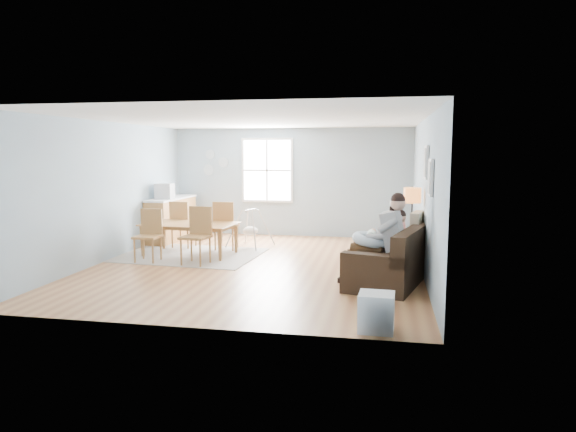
% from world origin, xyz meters
% --- Properties ---
extents(room, '(8.40, 9.40, 3.90)m').
position_xyz_m(room, '(0.00, 0.00, 2.42)').
color(room, '#A06038').
extents(window, '(1.32, 0.08, 1.62)m').
position_xyz_m(window, '(-0.60, 3.46, 1.65)').
color(window, silver).
rests_on(window, room).
extents(pictures, '(0.05, 1.34, 0.74)m').
position_xyz_m(pictures, '(2.97, -1.05, 1.85)').
color(pictures, silver).
rests_on(pictures, room).
extents(wall_plates, '(0.67, 0.02, 0.66)m').
position_xyz_m(wall_plates, '(-2.00, 3.47, 1.83)').
color(wall_plates, '#8E9FAA').
rests_on(wall_plates, room).
extents(sofa, '(1.53, 2.44, 0.92)m').
position_xyz_m(sofa, '(2.51, -0.71, 0.32)').
color(sofa, black).
rests_on(sofa, room).
extents(green_throw, '(1.27, 1.19, 0.04)m').
position_xyz_m(green_throw, '(2.63, 0.04, 0.58)').
color(green_throw, '#12511D').
rests_on(green_throw, sofa).
extents(beige_pillow, '(0.27, 0.56, 0.54)m').
position_xyz_m(beige_pillow, '(2.88, -0.20, 0.83)').
color(beige_pillow, tan).
rests_on(beige_pillow, sofa).
extents(father, '(1.09, 0.58, 1.49)m').
position_xyz_m(father, '(2.29, -0.99, 0.79)').
color(father, '#99999C').
rests_on(father, sofa).
extents(nursing_pillow, '(0.79, 0.78, 0.25)m').
position_xyz_m(nursing_pillow, '(2.13, -0.94, 0.72)').
color(nursing_pillow, '#A7BAD1').
rests_on(nursing_pillow, father).
extents(infant, '(0.15, 0.40, 0.15)m').
position_xyz_m(infant, '(2.13, -0.90, 0.80)').
color(infant, silver).
rests_on(infant, nursing_pillow).
extents(toddler, '(0.63, 0.46, 0.94)m').
position_xyz_m(toddler, '(2.49, -0.49, 0.78)').
color(toddler, white).
rests_on(toddler, sofa).
extents(floor_lamp, '(0.30, 0.30, 1.49)m').
position_xyz_m(floor_lamp, '(2.80, 0.02, 1.24)').
color(floor_lamp, black).
rests_on(floor_lamp, room).
extents(storage_cube, '(0.43, 0.39, 0.46)m').
position_xyz_m(storage_cube, '(2.24, -3.20, 0.23)').
color(storage_cube, silver).
rests_on(storage_cube, room).
extents(rug, '(2.94, 2.32, 0.01)m').
position_xyz_m(rug, '(-1.60, 0.64, 0.01)').
color(rug, gray).
rests_on(rug, room).
extents(dining_table, '(1.96, 1.20, 0.66)m').
position_xyz_m(dining_table, '(-1.60, 0.64, 0.33)').
color(dining_table, brown).
rests_on(dining_table, rug).
extents(chair_sw, '(0.46, 0.46, 1.01)m').
position_xyz_m(chair_sw, '(-2.16, -0.01, 0.58)').
color(chair_sw, '#9E6436').
rests_on(chair_sw, rug).
extents(chair_se, '(0.55, 0.55, 1.08)m').
position_xyz_m(chair_se, '(-1.14, -0.07, 0.63)').
color(chair_se, '#9E6436').
rests_on(chair_se, rug).
extents(chair_nw, '(0.51, 0.51, 1.04)m').
position_xyz_m(chair_nw, '(-2.06, 1.37, 0.60)').
color(chair_nw, '#9E6436').
rests_on(chair_nw, rug).
extents(chair_ne, '(0.49, 0.49, 1.06)m').
position_xyz_m(chair_ne, '(-1.04, 1.29, 0.62)').
color(chair_ne, '#9E6436').
rests_on(chair_ne, rug).
extents(counter, '(0.61, 1.86, 1.03)m').
position_xyz_m(counter, '(-2.70, 2.29, 0.52)').
color(counter, brown).
rests_on(counter, room).
extents(monitor, '(0.41, 0.39, 0.36)m').
position_xyz_m(monitor, '(-2.70, 1.94, 1.21)').
color(monitor, '#B0B0B5').
rests_on(monitor, counter).
extents(baby_swing, '(1.03, 1.04, 0.84)m').
position_xyz_m(baby_swing, '(-0.61, 1.79, 0.38)').
color(baby_swing, '#B0B0B5').
rests_on(baby_swing, room).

